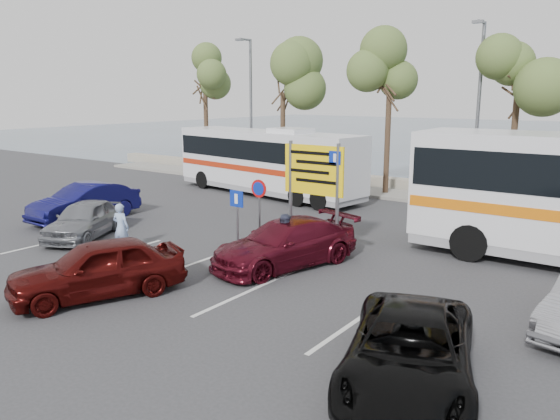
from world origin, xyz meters
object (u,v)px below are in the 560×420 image
Objects in this scene: direction_sign at (314,178)px; suv_black at (409,352)px; car_silver_a at (84,219)px; coach_bus_left at (267,164)px; car_blue at (85,202)px; street_lamp_right at (478,105)px; pedestrian_near at (121,227)px; street_lamp_left at (250,103)px; pedestrian_far at (286,240)px; car_maroon at (285,243)px; car_red at (98,268)px.

direction_sign is 0.76× the size of suv_black.
coach_bus_left is at bearing 61.86° from car_silver_a.
direction_sign reaches higher than coach_bus_left.
direction_sign is 10.28m from car_blue.
pedestrian_near is (-7.16, -14.00, -3.80)m from street_lamp_right.
direction_sign is 10.50m from coach_bus_left.
street_lamp_left is 15.64m from pedestrian_near.
direction_sign reaches higher than pedestrian_far.
direction_sign is at bearing -100.94° from street_lamp_right.
car_silver_a reaches higher than suv_black.
street_lamp_right is at bearing 27.39° from car_silver_a.
pedestrian_far is at bearing -16.38° from car_silver_a.
street_lamp_right reaches higher than car_maroon.
street_lamp_left is 1.00× the size of street_lamp_right.
pedestrian_near is at bearing -67.34° from street_lamp_left.
car_silver_a is 2.49× the size of pedestrian_near.
car_red is 2.74× the size of pedestrian_near.
car_silver_a is at bearing -152.90° from car_maroon.
coach_bus_left is 7.17× the size of pedestrian_near.
car_maroon is (7.69, -9.14, -0.92)m from coach_bus_left.
street_lamp_left reaches higher than car_red.
car_blue is at bearing -37.31° from pedestrian_near.
pedestrian_far is at bearing 124.26° from suv_black.
coach_bus_left is 2.50× the size of car_blue.
street_lamp_right reaches higher than pedestrian_far.
pedestrian_near is (-11.16, 2.54, 0.14)m from suv_black.
car_silver_a is 0.82× the size of car_maroon.
coach_bus_left is (-9.50, -3.02, -2.98)m from street_lamp_right.
car_maroon is 2.98× the size of pedestrian_far.
car_silver_a is (-9.60, -13.71, -3.92)m from street_lamp_right.
car_maroon is (0.19, -1.84, -1.73)m from direction_sign.
pedestrian_near is (-2.95, 3.02, 0.05)m from car_red.
car_blue is at bearing -105.52° from coach_bus_left.
street_lamp_right is 17.47m from suv_black.
street_lamp_right reaches higher than coach_bus_left.
coach_bus_left is 2.37× the size of car_maroon.
street_lamp_left is 2.02× the size of car_silver_a.
street_lamp_right reaches higher than pedestrian_near.
car_silver_a is 0.84× the size of suv_black.
car_red is at bearing -62.68° from street_lamp_left.
car_red is 0.92× the size of suv_black.
car_maroon is at bearing 89.89° from pedestrian_far.
street_lamp_right is at bearing 43.84° from car_blue.
car_blue is 2.87× the size of pedestrian_near.
street_lamp_left reaches higher than pedestrian_far.
street_lamp_left is 1.67× the size of car_maroon.
street_lamp_left is 5.50m from coach_bus_left.
direction_sign is 0.91× the size of car_silver_a.
pedestrian_near reaches higher than car_maroon.
street_lamp_left is 2.23× the size of direction_sign.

